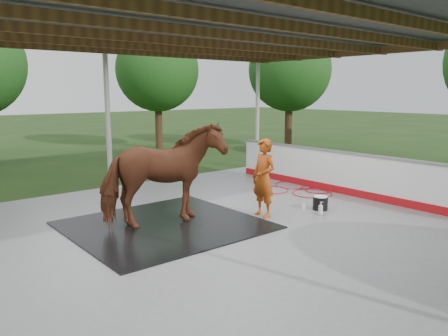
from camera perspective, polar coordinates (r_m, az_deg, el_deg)
ground at (r=8.89m, az=-1.40°, el=-8.22°), size 100.00×100.00×0.00m
concrete_slab at (r=8.88m, az=-1.40°, el=-8.06°), size 12.00×10.00×0.05m
pavilion_structure at (r=8.53m, az=-1.52°, el=17.99°), size 12.60×10.60×4.05m
dasher_board at (r=12.05m, az=16.08°, el=-0.86°), size 0.16×8.00×1.15m
tree_belt at (r=9.40m, az=-3.53°, el=16.14°), size 28.00×28.00×5.80m
rubber_mat at (r=9.14m, az=-7.75°, el=-7.38°), size 3.67×3.44×0.03m
horse at (r=8.88m, az=-7.91°, el=-0.88°), size 2.61×1.51×2.08m
handler at (r=9.56m, az=5.20°, el=-1.32°), size 0.42×0.63×1.72m
wash_bucket at (r=10.44m, az=12.47°, el=-4.46°), size 0.35×0.35×0.32m
soap_bottle_a at (r=10.02m, az=12.51°, el=-5.17°), size 0.16×0.16×0.30m
soap_bottle_b at (r=10.44m, az=10.34°, el=-4.79°), size 0.12×0.12×0.19m
hose_coil at (r=12.45m, az=9.41°, el=-2.75°), size 2.56×2.12×0.02m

